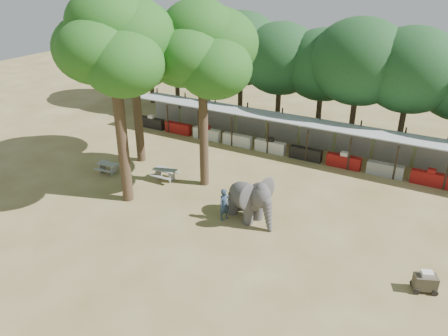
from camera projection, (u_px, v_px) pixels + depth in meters
The scene contains 11 objects.
ground at pixel (194, 243), 22.37m from camera, with size 100.00×100.00×0.00m, color brown.
vendor_stalls at pixel (293, 137), 32.81m from camera, with size 28.00×2.99×2.80m.
yard_tree_left at pixel (132, 44), 28.59m from camera, with size 7.10×6.90×11.02m.
yard_tree_center at pixel (113, 43), 22.88m from camera, with size 7.10×6.90×12.04m.
yard_tree_back at pixel (202, 49), 25.01m from camera, with size 7.10×6.90×11.36m.
backdrop_trees at pixel (319, 66), 35.05m from camera, with size 46.46×5.95×8.33m.
elephant at pixel (251, 199), 23.98m from camera, with size 3.48×2.70×2.59m.
handler at pixel (224, 205), 24.12m from camera, with size 0.67×0.45×1.86m, color #26384C.
picnic_table_near at pixel (108, 166), 29.76m from camera, with size 1.51×1.38×0.71m.
picnic_table_far at pixel (165, 173), 28.76m from camera, with size 1.58×1.44×0.77m.
cart_front at pixel (425, 281), 18.94m from camera, with size 1.22×1.02×1.02m.
Camera 1 is at (10.41, -15.49, 13.02)m, focal length 35.00 mm.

